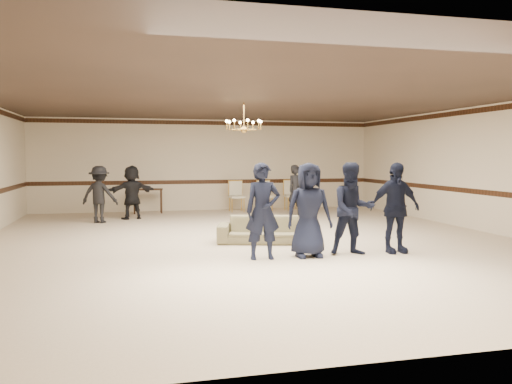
% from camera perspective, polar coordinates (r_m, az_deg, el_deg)
% --- Properties ---
extents(room, '(12.01, 14.01, 3.21)m').
position_cam_1_polar(room, '(11.64, -0.28, 2.40)').
color(room, beige).
rests_on(room, ground).
extents(chair_rail, '(12.00, 0.02, 0.14)m').
position_cam_1_polar(chair_rail, '(18.52, -5.31, 1.12)').
color(chair_rail, '#331B0F').
rests_on(chair_rail, wall_back).
extents(crown_molding, '(12.00, 0.02, 0.14)m').
position_cam_1_polar(crown_molding, '(18.53, -5.35, 7.56)').
color(crown_molding, '#331B0F').
rests_on(crown_molding, wall_back).
extents(chandelier, '(0.94, 0.94, 0.89)m').
position_cam_1_polar(chandelier, '(12.64, -1.34, 8.31)').
color(chandelier, '#B18639').
rests_on(chandelier, ceiling).
extents(boy_a, '(0.67, 0.46, 1.80)m').
position_cam_1_polar(boy_a, '(9.64, 0.76, -2.11)').
color(boy_a, black).
rests_on(boy_a, floor).
extents(boy_b, '(0.90, 0.60, 1.80)m').
position_cam_1_polar(boy_b, '(9.90, 5.81, -1.97)').
color(boy_b, black).
rests_on(boy_b, floor).
extents(boy_c, '(0.94, 0.77, 1.80)m').
position_cam_1_polar(boy_c, '(10.24, 10.57, -1.82)').
color(boy_c, black).
rests_on(boy_c, floor).
extents(boy_d, '(1.06, 0.45, 1.80)m').
position_cam_1_polar(boy_d, '(10.64, 14.99, -1.67)').
color(boy_d, black).
rests_on(boy_d, floor).
extents(settee, '(2.15, 1.32, 0.59)m').
position_cam_1_polar(settee, '(11.51, 0.86, -4.14)').
color(settee, '#72694C').
rests_on(settee, floor).
extents(adult_left, '(1.21, 0.96, 1.64)m').
position_cam_1_polar(adult_left, '(15.52, -16.79, -0.26)').
color(adult_left, black).
rests_on(adult_left, floor).
extents(adult_mid, '(1.59, 0.94, 1.64)m').
position_cam_1_polar(adult_mid, '(16.20, -13.47, -0.03)').
color(adult_mid, black).
rests_on(adult_mid, floor).
extents(adult_right, '(0.70, 0.57, 1.64)m').
position_cam_1_polar(adult_right, '(16.62, 4.40, 0.17)').
color(adult_right, black).
rests_on(adult_right, floor).
extents(banquet_chair_left, '(0.55, 0.55, 1.05)m').
position_cam_1_polar(banquet_chair_left, '(17.90, -2.12, -0.49)').
color(banquet_chair_left, beige).
rests_on(banquet_chair_left, floor).
extents(banquet_chair_mid, '(0.55, 0.55, 1.05)m').
position_cam_1_polar(banquet_chair_mid, '(18.12, 0.98, -0.43)').
color(banquet_chair_mid, beige).
rests_on(banquet_chair_mid, floor).
extents(banquet_chair_right, '(0.53, 0.53, 1.05)m').
position_cam_1_polar(banquet_chair_right, '(18.40, 3.99, -0.38)').
color(banquet_chair_right, beige).
rests_on(banquet_chair_right, floor).
extents(console_table, '(1.03, 0.51, 0.83)m').
position_cam_1_polar(console_table, '(17.75, -11.78, -0.96)').
color(console_table, '#321B10').
rests_on(console_table, floor).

